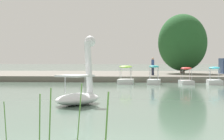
# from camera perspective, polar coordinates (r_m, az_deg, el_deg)

# --- Properties ---
(shore_bank_far) EXTENTS (119.56, 20.42, 0.54)m
(shore_bank_far) POSITION_cam_1_polar(r_m,az_deg,el_deg) (44.08, 3.63, -0.85)
(shore_bank_far) COLOR #6B665B
(shore_bank_far) RESTS_ON ground_plane
(swan_boat) EXTENTS (2.45, 2.98, 3.14)m
(swan_boat) POSITION_cam_1_polar(r_m,az_deg,el_deg) (16.46, -5.11, -3.29)
(swan_boat) COLOR white
(swan_boat) RESTS_ON ground_plane
(pedal_boat_lime) EXTENTS (1.41, 2.15, 1.58)m
(pedal_boat_lime) POSITION_cam_1_polar(r_m,az_deg,el_deg) (31.92, 2.16, -1.35)
(pedal_boat_lime) COLOR white
(pedal_boat_lime) RESTS_ON ground_plane
(pedal_boat_teal) EXTENTS (1.24, 2.03, 1.62)m
(pedal_boat_teal) POSITION_cam_1_polar(r_m,az_deg,el_deg) (31.46, 6.58, -1.36)
(pedal_boat_teal) COLOR white
(pedal_boat_teal) RESTS_ON ground_plane
(pedal_boat_red) EXTENTS (1.22, 1.96, 1.46)m
(pedal_boat_red) POSITION_cam_1_polar(r_m,az_deg,el_deg) (31.95, 11.53, -1.38)
(pedal_boat_red) COLOR white
(pedal_boat_red) RESTS_ON ground_plane
(pedal_boat_cyan) EXTENTS (1.29, 2.18, 1.51)m
(pedal_boat_cyan) POSITION_cam_1_polar(r_m,az_deg,el_deg) (32.15, 15.73, -1.45)
(pedal_boat_cyan) COLOR white
(pedal_boat_cyan) RESTS_ON ground_plane
(tree_willow_near_path) EXTENTS (7.92, 7.96, 6.96)m
(tree_willow_near_path) POSITION_cam_1_polar(r_m,az_deg,el_deg) (43.56, 10.97, 4.24)
(tree_willow_near_path) COLOR brown
(tree_willow_near_path) RESTS_ON shore_bank_far
(person_on_path) EXTENTS (0.29, 0.29, 1.80)m
(person_on_path) POSITION_cam_1_polar(r_m,az_deg,el_deg) (36.97, 6.40, 0.62)
(person_on_path) COLOR #23283D
(person_on_path) RESTS_ON shore_bank_far
(reed_clump_foreground) EXTENTS (2.78, 1.02, 1.53)m
(reed_clump_foreground) POSITION_cam_1_polar(r_m,az_deg,el_deg) (7.64, -12.99, -8.06)
(reed_clump_foreground) COLOR #4C7F33
(reed_clump_foreground) RESTS_ON ground_plane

